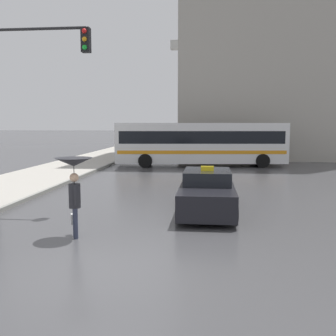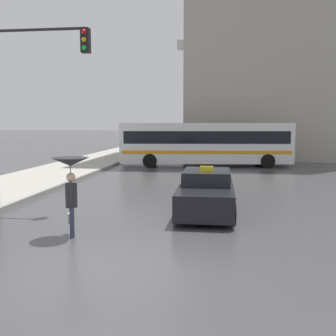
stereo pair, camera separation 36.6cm
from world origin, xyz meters
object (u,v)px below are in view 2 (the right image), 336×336
taxi (206,193)px  traffic_light (28,82)px  pedestrian_with_umbrella (71,175)px  monument_cross (210,68)px  city_bus (205,142)px

taxi → traffic_light: size_ratio=0.71×
pedestrian_with_umbrella → monument_cross: 32.58m
city_bus → traffic_light: bearing=-26.2°
traffic_light → monument_cross: (5.45, 28.63, 4.25)m
city_bus → traffic_light: traffic_light is taller
city_bus → traffic_light: size_ratio=1.87×
taxi → pedestrian_with_umbrella: bearing=44.6°
taxi → traffic_light: bearing=3.6°
pedestrian_with_umbrella → monument_cross: size_ratio=0.14×
city_bus → monument_cross: size_ratio=0.79×
taxi → pedestrian_with_umbrella: 5.00m
taxi → pedestrian_with_umbrella: pedestrian_with_umbrella is taller
taxi → monument_cross: size_ratio=0.30×
taxi → traffic_light: (-6.12, -0.38, 3.78)m
traffic_light → monument_cross: size_ratio=0.42×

